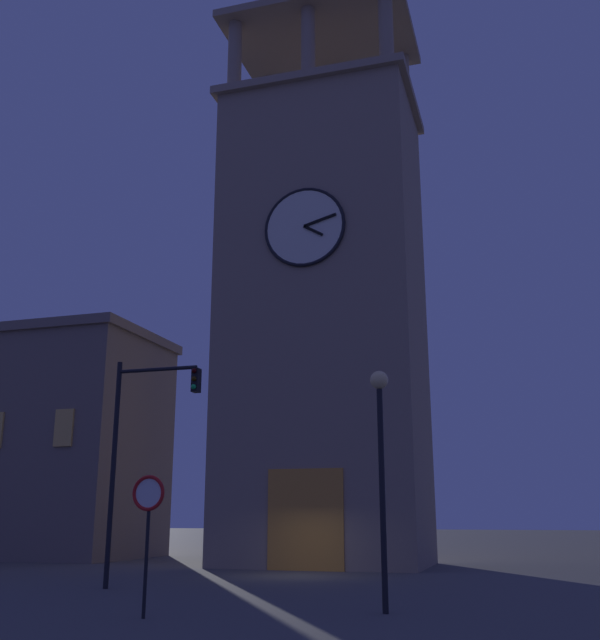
{
  "coord_description": "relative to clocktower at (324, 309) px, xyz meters",
  "views": [
    {
      "loc": [
        -8.33,
        26.95,
        2.1
      ],
      "look_at": [
        1.61,
        -5.76,
        11.27
      ],
      "focal_mm": 41.17,
      "sensor_mm": 36.0,
      "label": 1
    }
  ],
  "objects": [
    {
      "name": "traffic_signal_near",
      "position": [
        2.84,
        12.12,
        -7.22
      ],
      "size": [
        2.91,
        0.41,
        6.93
      ],
      "color": "black",
      "rests_on": "ground_plane"
    },
    {
      "name": "street_lamp",
      "position": [
        -5.48,
        15.45,
        -7.93
      ],
      "size": [
        0.44,
        0.44,
        5.5
      ],
      "color": "black",
      "rests_on": "ground_plane"
    },
    {
      "name": "no_horn_sign",
      "position": [
        -0.7,
        17.78,
        -9.39
      ],
      "size": [
        0.78,
        0.14,
        2.99
      ],
      "color": "black",
      "rests_on": "ground_plane"
    },
    {
      "name": "clocktower",
      "position": [
        0.0,
        0.0,
        0.0
      ],
      "size": [
        9.55,
        7.08,
        29.75
      ],
      "color": "gray",
      "rests_on": "ground_plane"
    },
    {
      "name": "ground_plane",
      "position": [
        -0.39,
        5.75,
        -11.73
      ],
      "size": [
        200.0,
        200.0,
        0.0
      ],
      "primitive_type": "plane",
      "color": "#56544F"
    }
  ]
}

